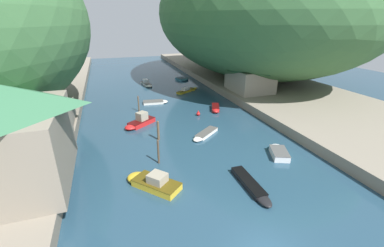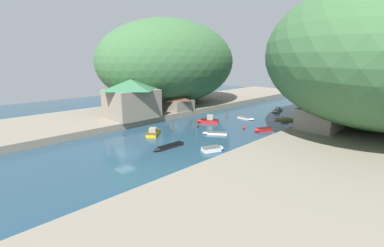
% 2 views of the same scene
% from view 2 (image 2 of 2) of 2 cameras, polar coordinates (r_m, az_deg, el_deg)
% --- Properties ---
extents(water_surface, '(130.00, 130.00, 0.00)m').
position_cam_2_polar(water_surface, '(60.49, 10.56, 0.42)').
color(water_surface, '#234256').
rests_on(water_surface, ground).
extents(left_bank, '(22.00, 120.00, 1.29)m').
position_cam_2_polar(left_bank, '(76.10, -4.06, 3.91)').
color(left_bank, gray).
rests_on(left_bank, ground).
extents(right_bank, '(22.00, 120.00, 1.29)m').
position_cam_2_polar(right_bank, '(51.07, 32.70, -3.43)').
color(right_bank, gray).
rests_on(right_bank, ground).
extents(hillside_left, '(30.59, 42.83, 23.78)m').
position_cam_2_polar(hillside_left, '(75.60, -4.93, 13.39)').
color(hillside_left, '#3D6B3D').
rests_on(hillside_left, left_bank).
extents(waterfront_building, '(9.85, 10.79, 8.49)m').
position_cam_2_polar(waterfront_building, '(59.06, -13.31, 5.56)').
color(waterfront_building, gray).
rests_on(waterfront_building, left_bank).
extents(boathouse_shed, '(6.41, 6.58, 4.06)m').
position_cam_2_polar(boathouse_shed, '(66.65, -3.02, 4.87)').
color(boathouse_shed, gray).
rests_on(boathouse_shed, left_bank).
extents(right_bank_cottage, '(6.96, 8.61, 5.42)m').
position_cam_2_polar(right_bank_cottage, '(53.48, 26.63, 1.85)').
color(right_bank_cottage, gray).
rests_on(right_bank_cottage, right_bank).
extents(boat_white_cruiser, '(5.52, 4.09, 0.95)m').
position_cam_2_polar(boat_white_cruiser, '(64.72, 20.60, 0.91)').
color(boat_white_cruiser, gold).
rests_on(boat_white_cruiser, water_surface).
extents(boat_red_skiff, '(4.47, 2.25, 0.43)m').
position_cam_2_polar(boat_red_skiff, '(63.50, 12.11, 1.18)').
color(boat_red_skiff, silver).
rests_on(boat_red_skiff, water_surface).
extents(boat_yellow_tender, '(2.00, 5.29, 1.24)m').
position_cam_2_polar(boat_yellow_tender, '(74.76, 18.34, 2.83)').
color(boat_yellow_tender, silver).
rests_on(boat_yellow_tender, water_surface).
extents(boat_open_rowboat, '(2.41, 3.95, 0.69)m').
position_cam_2_polar(boat_open_rowboat, '(53.42, 15.33, -1.29)').
color(boat_open_rowboat, red).
rests_on(boat_open_rowboat, water_surface).
extents(boat_near_quay, '(4.49, 3.92, 0.45)m').
position_cam_2_polar(boat_near_quay, '(49.61, 4.94, -2.15)').
color(boat_near_quay, silver).
rests_on(boat_near_quay, water_surface).
extents(boat_far_right_bank, '(1.23, 5.86, 0.50)m').
position_cam_2_polar(boat_far_right_bank, '(41.93, -5.52, -5.20)').
color(boat_far_right_bank, black).
rests_on(boat_far_right_bank, water_surface).
extents(boat_navy_launch, '(4.89, 4.24, 1.79)m').
position_cam_2_polar(boat_navy_launch, '(58.65, 3.50, 0.74)').
color(boat_navy_launch, red).
rests_on(boat_navy_launch, water_surface).
extents(boat_mid_channel, '(4.89, 5.16, 1.42)m').
position_cam_2_polar(boat_mid_channel, '(49.99, -8.50, -1.86)').
color(boat_mid_channel, gold).
rests_on(boat_mid_channel, water_surface).
extents(boat_small_dinghy, '(3.10, 3.69, 0.49)m').
position_cam_2_polar(boat_small_dinghy, '(73.43, 25.54, 1.86)').
color(boat_small_dinghy, teal).
rests_on(boat_small_dinghy, water_surface).
extents(boat_cabin_cruiser, '(2.83, 3.88, 0.69)m').
position_cam_2_polar(boat_cabin_cruiser, '(40.81, 4.83, -5.59)').
color(boat_cabin_cruiser, white).
rests_on(boat_cabin_cruiser, water_surface).
extents(mooring_post_second, '(0.21, 0.21, 2.66)m').
position_cam_2_polar(mooring_post_second, '(50.86, -4.28, -0.43)').
color(mooring_post_second, '#4C3D2D').
rests_on(mooring_post_second, water_surface).
extents(mooring_post_middle, '(0.30, 0.30, 2.48)m').
position_cam_2_polar(mooring_post_middle, '(53.68, 0.97, 0.29)').
color(mooring_post_middle, brown).
rests_on(mooring_post_middle, water_surface).
extents(mooring_post_farthest, '(0.21, 0.21, 2.60)m').
position_cam_2_polar(mooring_post_farthest, '(62.50, 7.75, 2.20)').
color(mooring_post_farthest, brown).
rests_on(mooring_post_farthest, water_surface).
extents(channel_buoy_near, '(0.58, 0.58, 0.88)m').
position_cam_2_polar(channel_buoy_near, '(54.09, 11.45, -0.88)').
color(channel_buoy_near, red).
rests_on(channel_buoy_near, water_surface).
extents(person_on_quay, '(0.29, 0.42, 1.69)m').
position_cam_2_polar(person_on_quay, '(60.04, -7.24, 2.66)').
color(person_on_quay, '#282D3D').
rests_on(person_on_quay, left_bank).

